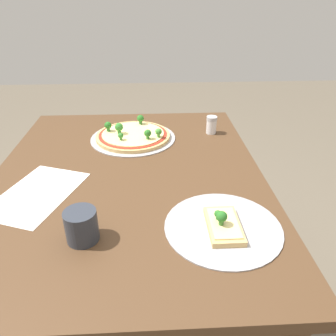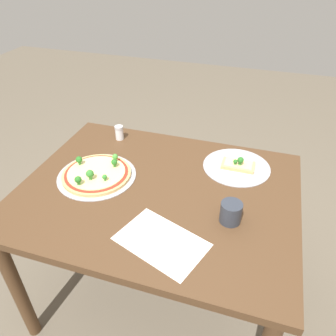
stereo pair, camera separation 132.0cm
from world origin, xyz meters
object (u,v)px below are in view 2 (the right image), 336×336
pizza_tray_whole (97,174)px  pizza_tray_slice (237,166)px  condiment_shaker (119,133)px  dining_table (158,205)px  drinking_cup (231,212)px

pizza_tray_whole → pizza_tray_slice: (-0.60, -0.27, -0.00)m
pizza_tray_whole → condiment_shaker: condiment_shaker is taller
dining_table → pizza_tray_slice: (-0.31, -0.27, 0.10)m
dining_table → drinking_cup: bearing=163.7°
dining_table → condiment_shaker: (0.34, -0.35, 0.13)m
dining_table → condiment_shaker: condiment_shaker is taller
dining_table → pizza_tray_whole: bearing=-1.1°
dining_table → condiment_shaker: 0.50m
drinking_cup → pizza_tray_slice: bearing=-86.6°
pizza_tray_slice → drinking_cup: 0.37m
dining_table → pizza_tray_whole: 0.32m
condiment_shaker → drinking_cup: bearing=146.3°
dining_table → condiment_shaker: bearing=-45.9°
drinking_cup → dining_table: bearing=-16.3°
drinking_cup → condiment_shaker: 0.80m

